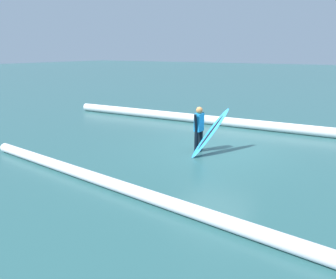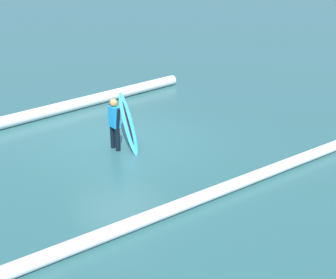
{
  "view_description": "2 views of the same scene",
  "coord_description": "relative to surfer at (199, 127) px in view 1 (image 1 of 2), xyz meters",
  "views": [
    {
      "loc": [
        -3.87,
        9.52,
        3.24
      ],
      "look_at": [
        0.69,
        2.08,
        0.73
      ],
      "focal_mm": 32.99,
      "sensor_mm": 36.0,
      "label": 1
    },
    {
      "loc": [
        7.23,
        10.67,
        5.1
      ],
      "look_at": [
        0.29,
        2.68,
        0.9
      ],
      "focal_mm": 48.85,
      "sensor_mm": 36.0,
      "label": 2
    }
  ],
  "objects": [
    {
      "name": "ground_plane",
      "position": [
        -0.43,
        -0.54,
        -0.84
      ],
      "size": [
        153.72,
        153.72,
        0.0
      ],
      "primitive_type": "plane",
      "color": "#2A5B5C"
    },
    {
      "name": "surfer",
      "position": [
        0.0,
        0.0,
        0.0
      ],
      "size": [
        0.22,
        0.58,
        1.49
      ],
      "rotation": [
        0.0,
        0.0,
        1.5
      ],
      "color": "black",
      "rests_on": "ground_plane"
    },
    {
      "name": "surfboard",
      "position": [
        -0.44,
        0.03,
        -0.13
      ],
      "size": [
        0.84,
        1.61,
        1.43
      ],
      "color": "#268CE5",
      "rests_on": "ground_plane"
    },
    {
      "name": "wave_crest_foreground",
      "position": [
        1.31,
        -3.81,
        -0.63
      ],
      "size": [
        14.72,
        1.46,
        0.4
      ],
      "primitive_type": "cylinder",
      "rotation": [
        0.0,
        1.57,
        0.07
      ],
      "color": "white",
      "rests_on": "ground_plane"
    },
    {
      "name": "wave_crest_midground",
      "position": [
        -2.77,
        4.06,
        -0.69
      ],
      "size": [
        16.5,
        1.47,
        0.29
      ],
      "primitive_type": "cylinder",
      "rotation": [
        0.0,
        1.57,
        -0.07
      ],
      "color": "white",
      "rests_on": "ground_plane"
    }
  ]
}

